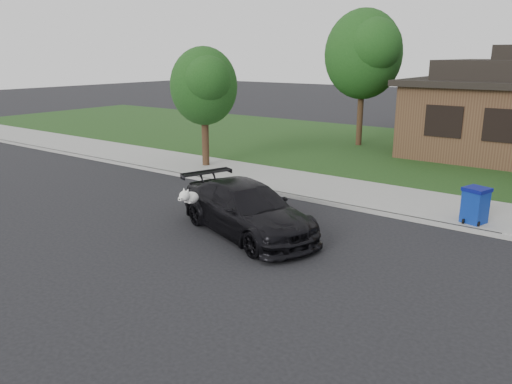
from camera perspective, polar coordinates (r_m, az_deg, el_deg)
The scene contains 8 objects.
ground at distance 11.85m, azimuth 4.82°, elevation -6.36°, with size 120.00×120.00×0.00m, color black.
sidewalk at distance 16.10m, azimuth 14.15°, elevation -0.64°, with size 60.00×3.00×0.12m, color gray.
curb at distance 14.77m, azimuth 11.93°, elevation -1.95°, with size 60.00×0.12×0.12m, color gray.
lawn at distance 23.54m, azimuth 21.60°, elevation 3.76°, with size 60.00×13.00×0.13m, color #193814.
sedan at distance 12.52m, azimuth -1.05°, elevation -1.96°, with size 4.78×3.18×1.29m.
recycling_bin at distance 14.22m, azimuth 23.76°, elevation -1.36°, with size 0.72×0.72×0.95m.
tree_0 at distance 24.45m, azimuth 12.42°, elevation 15.30°, with size 3.78×3.60×6.34m.
tree_2 at distance 19.57m, azimuth -5.89°, elevation 12.07°, with size 2.73×2.60×4.59m.
Camera 1 is at (5.66, -9.44, 4.39)m, focal length 35.00 mm.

